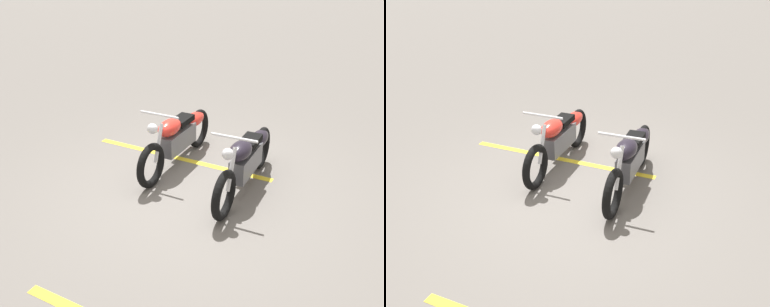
{
  "view_description": "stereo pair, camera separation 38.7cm",
  "coord_description": "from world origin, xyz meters",
  "views": [
    {
      "loc": [
        4.81,
        2.15,
        3.14
      ],
      "look_at": [
        0.16,
        0.0,
        0.65
      ],
      "focal_mm": 39.45,
      "sensor_mm": 36.0,
      "label": 1
    },
    {
      "loc": [
        4.96,
        1.79,
        3.14
      ],
      "look_at": [
        0.16,
        0.0,
        0.65
      ],
      "focal_mm": 39.45,
      "sensor_mm": 36.0,
      "label": 2
    }
  ],
  "objects": [
    {
      "name": "motorcycle_bright_foreground",
      "position": [
        -0.65,
        -0.62,
        0.46
      ],
      "size": [
        2.23,
        0.62,
        1.04
      ],
      "rotation": [
        0.0,
        0.0,
        -0.03
      ],
      "color": "black",
      "rests_on": "ground"
    },
    {
      "name": "motorcycle_dark_foreground",
      "position": [
        -0.34,
        0.61,
        0.46
      ],
      "size": [
        2.23,
        0.62,
        1.04
      ],
      "rotation": [
        0.0,
        0.0,
        -0.02
      ],
      "color": "black",
      "rests_on": "ground"
    },
    {
      "name": "ground_plane",
      "position": [
        0.0,
        0.0,
        0.0
      ],
      "size": [
        60.0,
        60.0,
        0.0
      ],
      "primitive_type": "plane",
      "color": "#66605B"
    },
    {
      "name": "parking_stripe_near",
      "position": [
        -0.79,
        -0.66,
        0.0
      ],
      "size": [
        0.29,
        3.2,
        0.01
      ],
      "primitive_type": "cube",
      "rotation": [
        0.0,
        0.0,
        1.52
      ],
      "color": "yellow",
      "rests_on": "ground"
    }
  ]
}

